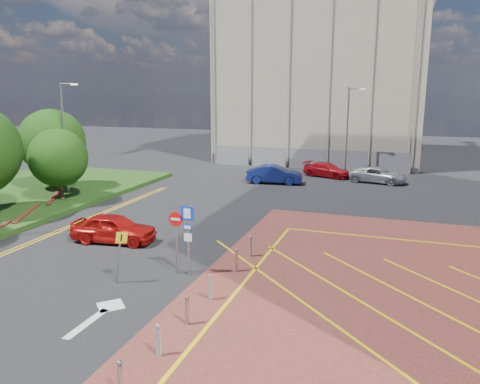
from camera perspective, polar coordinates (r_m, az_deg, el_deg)
The scene contains 14 objects.
ground at distance 19.88m, azimuth -8.78°, elevation -10.84°, with size 140.00×140.00×0.00m, color black.
tree_c at distance 34.56m, azimuth -21.28°, elevation 3.89°, with size 4.00×4.00×4.90m.
tree_d at distance 38.68m, azimuth -21.94°, elevation 5.67°, with size 5.00×5.00×6.08m.
lamp_left_far at distance 36.51m, azimuth -20.56°, elevation 6.68°, with size 1.53×0.16×8.00m.
lamp_back at distance 44.48m, azimuth 13.05°, elevation 7.64°, with size 1.53×0.16×8.00m.
sign_cluster at distance 19.91m, azimuth -6.90°, elevation -4.75°, with size 1.17×0.12×3.20m.
warning_sign at distance 19.62m, azimuth -14.46°, elevation -6.95°, with size 0.64×0.39×2.25m.
bollard_row at distance 17.40m, azimuth -4.54°, elevation -12.54°, with size 0.14×11.14×0.90m.
construction_building at distance 56.87m, azimuth 10.49°, elevation 15.42°, with size 21.20×19.20×22.00m, color #ADA58E.
construction_fence at distance 47.23m, azimuth 9.39°, elevation 3.95°, with size 21.60×0.06×2.00m, color gray.
car_red_left at distance 25.23m, azimuth -15.14°, elevation -4.27°, with size 1.77×4.39×1.50m, color #B5120F.
car_blue_back at distance 39.68m, azimuth 4.23°, elevation 2.15°, with size 1.62×4.64×1.53m, color navy.
car_red_back at distance 43.32m, azimuth 10.56°, elevation 2.67°, with size 1.79×4.41×1.28m, color #AC0E17.
car_silver_back at distance 41.65m, azimuth 16.45°, elevation 2.00°, with size 2.16×4.69×1.30m, color silver.
Camera 1 is at (8.67, -16.11, 7.79)m, focal length 35.00 mm.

